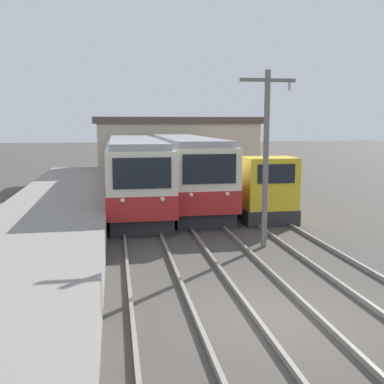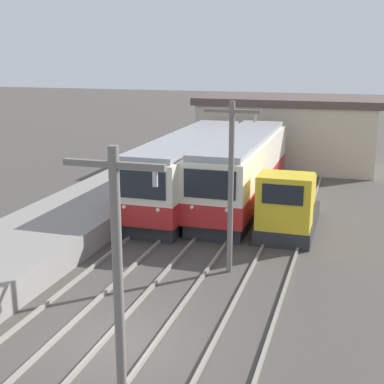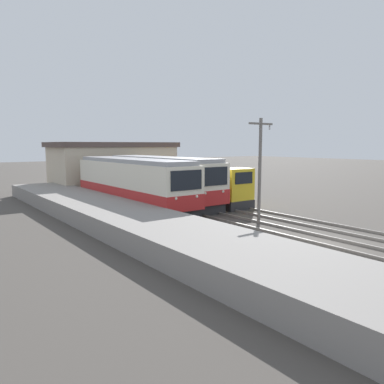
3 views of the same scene
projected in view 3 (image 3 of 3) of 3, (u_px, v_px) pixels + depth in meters
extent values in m
plane|color=#47423D|center=(324.00, 243.00, 18.00)|extent=(200.00, 200.00, 0.00)
cube|color=gray|center=(228.00, 255.00, 14.23)|extent=(4.50, 54.00, 1.05)
cube|color=gray|center=(279.00, 254.00, 16.02)|extent=(0.10, 60.00, 0.14)
cube|color=gray|center=(300.00, 248.00, 16.87)|extent=(0.10, 60.00, 0.14)
cube|color=gray|center=(318.00, 243.00, 17.68)|extent=(0.10, 60.00, 0.14)
cube|color=gray|center=(336.00, 239.00, 18.54)|extent=(0.10, 60.00, 0.14)
cube|color=gray|center=(353.00, 234.00, 19.46)|extent=(0.10, 60.00, 0.14)
cube|color=gray|center=(367.00, 231.00, 20.32)|extent=(0.10, 60.00, 0.14)
cube|color=#28282B|center=(133.00, 203.00, 28.08)|extent=(2.58, 13.24, 0.70)
cube|color=silver|center=(132.00, 181.00, 27.86)|extent=(2.80, 13.79, 2.72)
cube|color=red|center=(132.00, 192.00, 27.97)|extent=(2.84, 13.83, 0.98)
cube|color=black|center=(187.00, 180.00, 22.29)|extent=(2.24, 0.06, 1.20)
sphere|color=silver|center=(176.00, 199.00, 21.95)|extent=(0.18, 0.18, 0.18)
sphere|color=silver|center=(197.00, 196.00, 22.86)|extent=(0.18, 0.18, 0.18)
cube|color=#939399|center=(132.00, 160.00, 27.67)|extent=(2.46, 13.24, 0.28)
cube|color=#28282B|center=(161.00, 199.00, 30.12)|extent=(2.58, 12.71, 0.70)
cube|color=silver|center=(161.00, 178.00, 29.90)|extent=(2.80, 13.24, 2.78)
cube|color=red|center=(161.00, 189.00, 30.01)|extent=(2.84, 13.28, 1.00)
cube|color=black|center=(214.00, 176.00, 24.54)|extent=(2.24, 0.06, 1.22)
sphere|color=silver|center=(205.00, 193.00, 24.21)|extent=(0.18, 0.18, 0.18)
sphere|color=silver|center=(223.00, 191.00, 25.12)|extent=(0.18, 0.18, 0.18)
cube|color=#939399|center=(160.00, 159.00, 29.70)|extent=(2.46, 12.71, 0.28)
cube|color=#28282B|center=(218.00, 201.00, 29.08)|extent=(2.40, 5.59, 0.70)
cube|color=gold|center=(235.00, 184.00, 27.38)|extent=(2.28, 1.79, 2.30)
cube|color=black|center=(244.00, 178.00, 26.59)|extent=(1.68, 0.04, 0.83)
cube|color=gold|center=(211.00, 187.00, 29.66)|extent=(1.92, 3.70, 1.40)
cylinder|color=black|center=(211.00, 175.00, 29.54)|extent=(0.16, 0.16, 0.50)
cylinder|color=slate|center=(260.00, 170.00, 23.29)|extent=(0.20, 0.20, 6.34)
cube|color=slate|center=(261.00, 124.00, 22.94)|extent=(2.00, 0.12, 0.12)
cylinder|color=#B2B2B7|center=(270.00, 127.00, 23.43)|extent=(0.10, 0.10, 0.30)
cube|color=beige|center=(114.00, 169.00, 39.10)|extent=(12.00, 6.00, 4.46)
cube|color=#51423D|center=(113.00, 145.00, 38.79)|extent=(12.60, 6.30, 0.50)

